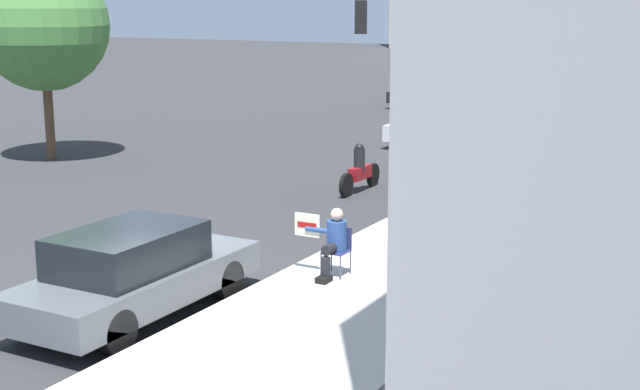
# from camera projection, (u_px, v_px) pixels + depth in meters

# --- Properties ---
(ground_plane) EXTENTS (160.00, 160.00, 0.00)m
(ground_plane) POSITION_uv_depth(u_px,v_px,m) (146.00, 284.00, 15.22)
(ground_plane) COLOR #303033
(sidewalk_curb) EXTENTS (3.52, 90.00, 0.16)m
(sidewalk_curb) POSITION_uv_depth(u_px,v_px,m) (571.00, 162.00, 26.33)
(sidewalk_curb) COLOR beige
(sidewalk_curb) RESTS_ON ground_plane
(seated_protester) EXTENTS (0.97, 0.77, 1.17)m
(seated_protester) POSITION_uv_depth(u_px,v_px,m) (333.00, 241.00, 15.01)
(seated_protester) COLOR #474C56
(seated_protester) RESTS_ON sidewalk_curb
(jogger_on_sidewalk) EXTENTS (0.34, 0.34, 1.64)m
(jogger_on_sidewalk) POSITION_uv_depth(u_px,v_px,m) (443.00, 200.00, 17.11)
(jogger_on_sidewalk) COLOR black
(jogger_on_sidewalk) RESTS_ON sidewalk_curb
(pedestrian_behind) EXTENTS (0.34, 0.34, 1.80)m
(pedestrian_behind) POSITION_uv_depth(u_px,v_px,m) (450.00, 179.00, 18.62)
(pedestrian_behind) COLOR black
(pedestrian_behind) RESTS_ON sidewalk_curb
(protest_banner) EXTENTS (2.40, 0.06, 1.56)m
(protest_banner) POSITION_uv_depth(u_px,v_px,m) (446.00, 192.00, 17.87)
(protest_banner) COLOR slate
(protest_banner) RESTS_ON sidewalk_curb
(traffic_light_pole) EXTENTS (3.14, 2.91, 4.89)m
(traffic_light_pole) POSITION_uv_depth(u_px,v_px,m) (436.00, 49.00, 22.72)
(traffic_light_pole) COLOR slate
(traffic_light_pole) RESTS_ON sidewalk_curb
(parked_car_curbside) EXTENTS (1.73, 4.28, 1.40)m
(parked_car_curbside) POSITION_uv_depth(u_px,v_px,m) (134.00, 272.00, 13.52)
(parked_car_curbside) COLOR #565B60
(parked_car_curbside) RESTS_ON ground_plane
(car_on_road_nearest) EXTENTS (1.89, 4.16, 1.41)m
(car_on_road_nearest) POSITION_uv_depth(u_px,v_px,m) (433.00, 123.00, 30.02)
(car_on_road_nearest) COLOR silver
(car_on_road_nearest) RESTS_ON ground_plane
(car_on_road_midblock) EXTENTS (1.81, 4.34, 1.37)m
(car_on_road_midblock) POSITION_uv_depth(u_px,v_px,m) (423.00, 91.00, 40.89)
(car_on_road_midblock) COLOR black
(car_on_road_midblock) RESTS_ON ground_plane
(car_on_road_distant) EXTENTS (1.70, 4.18, 1.52)m
(car_on_road_distant) POSITION_uv_depth(u_px,v_px,m) (525.00, 74.00, 49.37)
(car_on_road_distant) COLOR silver
(car_on_road_distant) RESTS_ON ground_plane
(city_bus_on_road) EXTENTS (2.50, 12.22, 3.31)m
(city_bus_on_road) POSITION_uv_depth(u_px,v_px,m) (538.00, 44.00, 58.66)
(city_bus_on_road) COLOR silver
(city_bus_on_road) RESTS_ON ground_plane
(motorcycle_on_road) EXTENTS (0.28, 2.13, 1.24)m
(motorcycle_on_road) POSITION_uv_depth(u_px,v_px,m) (360.00, 171.00, 22.48)
(motorcycle_on_road) COLOR maroon
(motorcycle_on_road) RESTS_ON ground_plane
(street_tree_near_curb) EXTENTS (3.89, 3.89, 5.96)m
(street_tree_near_curb) POSITION_uv_depth(u_px,v_px,m) (43.00, 26.00, 26.35)
(street_tree_near_curb) COLOR brown
(street_tree_near_curb) RESTS_ON ground_plane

